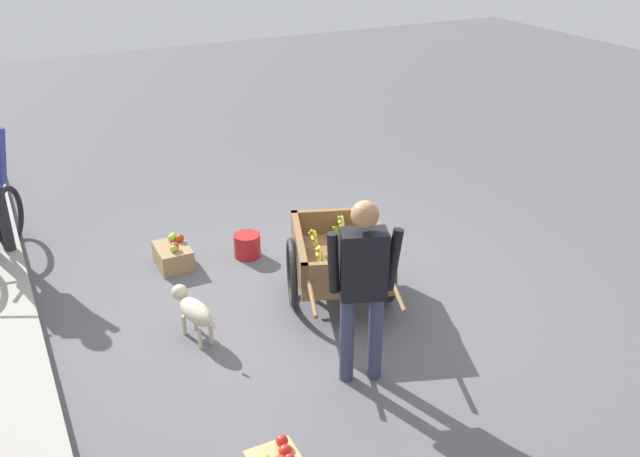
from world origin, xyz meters
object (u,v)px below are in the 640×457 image
at_px(vendor_person, 363,279).
at_px(apple_crate, 173,255).
at_px(fruit_cart, 340,259).
at_px(dog, 194,310).
at_px(plastic_bucket, 247,245).

relative_size(vendor_person, apple_crate, 3.42).
bearing_deg(fruit_cart, apple_crate, 41.85).
height_order(vendor_person, dog, vendor_person).
xyz_separation_m(vendor_person, dog, (1.11, 0.98, -0.62)).
height_order(fruit_cart, vendor_person, vendor_person).
relative_size(fruit_cart, plastic_bucket, 6.53).
bearing_deg(fruit_cart, plastic_bucket, 20.53).
xyz_separation_m(fruit_cart, apple_crate, (1.33, 1.20, -0.32)).
bearing_deg(dog, plastic_bucket, -38.54).
bearing_deg(dog, vendor_person, -138.52).
xyz_separation_m(vendor_person, plastic_bucket, (2.28, 0.06, -0.77)).
bearing_deg(fruit_cart, dog, 88.47).
height_order(dog, apple_crate, dog).
relative_size(dog, plastic_bucket, 2.39).
distance_m(dog, apple_crate, 1.32).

